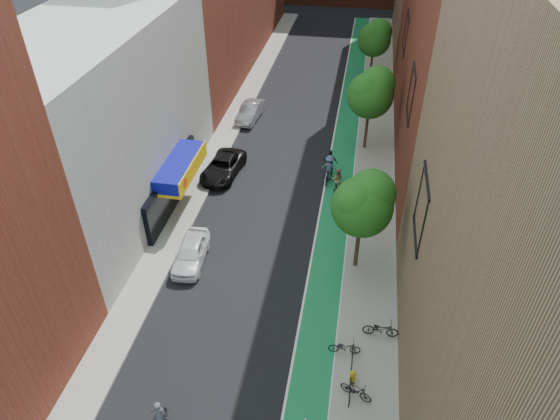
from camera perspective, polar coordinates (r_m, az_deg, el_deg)
The scene contains 20 objects.
ground at distance 24.03m, azimuth -7.26°, elevation -21.18°, with size 160.00×160.00×0.00m, color black.
bike_lane at distance 42.96m, azimuth 7.54°, elevation 8.49°, with size 2.00×68.00×0.01m, color #14754E.
sidewalk_left at distance 44.29m, azimuth -5.62°, elevation 9.66°, with size 2.00×68.00×0.15m, color gray.
sidewalk_right at distance 42.94m, azimuth 10.91°, elevation 8.22°, with size 3.00×68.00×0.15m, color gray.
building_left_white at distance 33.57m, azimuth -19.89°, elevation 9.53°, with size 8.00×20.00×12.00m, color silver.
building_right_near_tan at distance 19.22m, azimuth 29.15°, elevation -4.64°, with size 8.00×20.00×18.00m, color #8C6B4C.
building_right_mid_red at distance 39.60m, azimuth 21.37°, elevation 21.15°, with size 8.00×28.00×22.00m, color maroon.
tree_near at distance 26.90m, azimuth 9.53°, elevation 0.84°, with size 3.40×3.36×6.42m.
tree_mid at distance 39.04m, azimuth 10.39°, elevation 13.17°, with size 3.55×3.53×6.74m.
tree_far at distance 52.31m, azimuth 10.79°, elevation 18.84°, with size 3.30×3.25×6.21m.
parked_car_white at distance 29.84m, azimuth -10.15°, elevation -4.79°, with size 1.65×4.10×1.40m, color white.
parked_car_black at distance 37.21m, azimuth -6.54°, elevation 4.93°, with size 2.27×4.93×1.37m, color black.
parked_car_silver at distance 44.98m, azimuth -3.42°, elevation 11.15°, with size 1.52×4.37×1.44m, color #9C9EA5.
cyclist_lane_near at distance 35.05m, azimuth 6.51°, elevation 3.04°, with size 0.83×1.69×2.01m.
cyclist_lane_mid at distance 36.72m, azimuth 5.70°, elevation 4.94°, with size 1.18×1.69×2.24m.
cyclist_lane_far at distance 36.22m, azimuth 5.62°, elevation 4.54°, with size 1.25×1.76×2.13m.
parked_bike_near at distance 25.12m, azimuth 7.39°, elevation -15.27°, with size 0.55×1.56×0.82m, color black.
parked_bike_mid at distance 23.75m, azimuth 8.69°, elevation -19.74°, with size 0.43×1.53×0.92m, color black.
parked_bike_far at distance 26.03m, azimuth 11.43°, elevation -13.17°, with size 0.62×1.78×0.94m, color black.
fire_hydrant at distance 24.18m, azimuth 8.29°, elevation -18.29°, with size 0.28×0.28×0.81m.
Camera 1 is at (4.94, -11.83, 20.32)m, focal length 32.00 mm.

